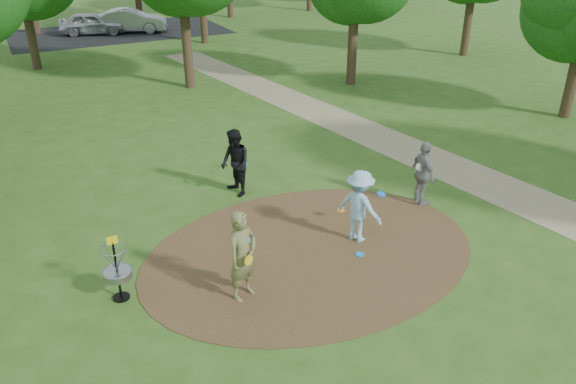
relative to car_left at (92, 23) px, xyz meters
name	(u,v)px	position (x,y,z in m)	size (l,w,h in m)	color
ground	(311,252)	(-0.31, -29.96, -0.72)	(100.00, 100.00, 0.00)	#2D5119
dirt_clearing	(311,252)	(-0.31, -29.96, -0.71)	(8.40, 8.40, 0.02)	#47301C
footpath	(457,170)	(6.19, -27.96, -0.72)	(2.00, 40.00, 0.01)	#8C7A5B
parking_lot	(119,32)	(1.69, 0.04, -0.72)	(14.00, 8.00, 0.01)	black
player_observer_with_disc	(243,256)	(-2.44, -30.81, 0.30)	(0.88, 0.75, 2.05)	olive
player_throwing_with_disc	(359,206)	(1.03, -29.99, 0.22)	(1.38, 1.40, 1.89)	#95C0DE
player_walking_with_disc	(235,163)	(-0.69, -26.22, 0.26)	(0.82, 1.01, 1.97)	black
player_waiting_with_disc	(423,174)	(3.68, -29.20, 0.21)	(0.65, 1.16, 1.86)	gray
disc_ground_cyan	(247,240)	(-1.48, -28.79, -0.70)	(0.22, 0.22, 0.02)	#1AA7D2
disc_ground_blue	(360,254)	(0.67, -30.63, -0.70)	(0.22, 0.22, 0.02)	#0D8BEC
disc_ground_red	(237,241)	(-1.72, -28.68, -0.70)	(0.22, 0.22, 0.02)	red
car_left	(92,23)	(0.00, 0.00, 0.00)	(1.71, 4.25, 1.45)	#B2B5BA
car_right	(130,21)	(2.42, -0.48, 0.05)	(1.64, 4.70, 1.55)	#A3A5AA
disc_ground_orange	(341,210)	(1.45, -28.55, -0.70)	(0.22, 0.22, 0.02)	orange
disc_golf_basket	(116,264)	(-4.81, -29.66, 0.15)	(0.63, 0.63, 1.54)	black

